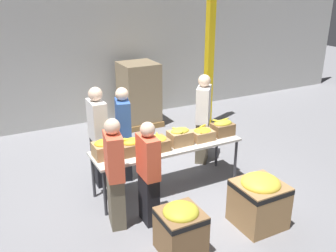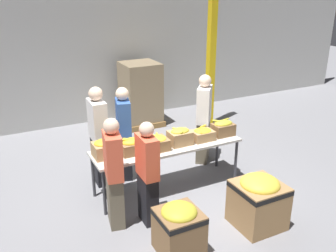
% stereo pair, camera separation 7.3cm
% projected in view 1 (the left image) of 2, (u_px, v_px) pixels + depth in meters
% --- Properties ---
extents(ground_plane, '(30.00, 30.00, 0.00)m').
position_uv_depth(ground_plane, '(167.00, 187.00, 6.46)').
color(ground_plane, gray).
extents(wall_back, '(16.00, 0.08, 4.00)m').
position_uv_depth(wall_back, '(94.00, 41.00, 8.89)').
color(wall_back, '#B7B7B2').
rests_on(wall_back, ground_plane).
extents(sorting_table, '(2.52, 0.70, 0.80)m').
position_uv_depth(sorting_table, '(167.00, 148.00, 6.19)').
color(sorting_table, beige).
rests_on(sorting_table, ground_plane).
extents(banana_box_0, '(0.37, 0.34, 0.28)m').
position_uv_depth(banana_box_0, '(106.00, 148.00, 5.72)').
color(banana_box_0, tan).
rests_on(banana_box_0, sorting_table).
extents(banana_box_1, '(0.37, 0.31, 0.26)m').
position_uv_depth(banana_box_1, '(132.00, 146.00, 5.84)').
color(banana_box_1, olive).
rests_on(banana_box_1, sorting_table).
extents(banana_box_2, '(0.37, 0.37, 0.23)m').
position_uv_depth(banana_box_2, '(156.00, 143.00, 5.98)').
color(banana_box_2, olive).
rests_on(banana_box_2, sorting_table).
extents(banana_box_3, '(0.37, 0.28, 0.28)m').
position_uv_depth(banana_box_3, '(180.00, 136.00, 6.16)').
color(banana_box_3, tan).
rests_on(banana_box_3, sorting_table).
extents(banana_box_4, '(0.37, 0.29, 0.23)m').
position_uv_depth(banana_box_4, '(202.00, 134.00, 6.35)').
color(banana_box_4, tan).
rests_on(banana_box_4, sorting_table).
extents(banana_box_5, '(0.37, 0.27, 0.29)m').
position_uv_depth(banana_box_5, '(223.00, 127.00, 6.54)').
color(banana_box_5, olive).
rests_on(banana_box_5, sorting_table).
extents(volunteer_0, '(0.25, 0.47, 1.74)m').
position_uv_depth(volunteer_0, '(98.00, 137.00, 6.31)').
color(volunteer_0, black).
rests_on(volunteer_0, ground_plane).
extents(volunteer_1, '(0.22, 0.42, 1.56)m').
position_uv_depth(volunteer_1, '(148.00, 174.00, 5.28)').
color(volunteer_1, black).
rests_on(volunteer_1, ground_plane).
extents(volunteer_2, '(0.30, 0.47, 1.64)m').
position_uv_depth(volunteer_2, '(115.00, 174.00, 5.20)').
color(volunteer_2, '#6B604C').
rests_on(volunteer_2, ground_plane).
extents(volunteer_3, '(0.47, 0.51, 1.73)m').
position_uv_depth(volunteer_3, '(203.00, 119.00, 7.14)').
color(volunteer_3, '#6B604C').
rests_on(volunteer_3, ground_plane).
extents(volunteer_4, '(0.33, 0.49, 1.68)m').
position_uv_depth(volunteer_4, '(124.00, 134.00, 6.51)').
color(volunteer_4, black).
rests_on(volunteer_4, ground_plane).
extents(donation_bin_0, '(0.55, 0.55, 0.70)m').
position_uv_depth(donation_bin_0, '(181.00, 227.00, 4.80)').
color(donation_bin_0, olive).
rests_on(donation_bin_0, ground_plane).
extents(donation_bin_1, '(0.66, 0.66, 0.79)m').
position_uv_depth(donation_bin_1, '(259.00, 199.00, 5.34)').
color(donation_bin_1, '#A37A4C').
rests_on(donation_bin_1, ground_plane).
extents(support_pillar, '(0.16, 0.16, 4.00)m').
position_uv_depth(support_pillar, '(210.00, 43.00, 8.56)').
color(support_pillar, yellow).
rests_on(support_pillar, ground_plane).
extents(pallet_stack_0, '(0.92, 0.92, 1.54)m').
position_uv_depth(pallet_stack_0, '(139.00, 95.00, 9.06)').
color(pallet_stack_0, olive).
rests_on(pallet_stack_0, ground_plane).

